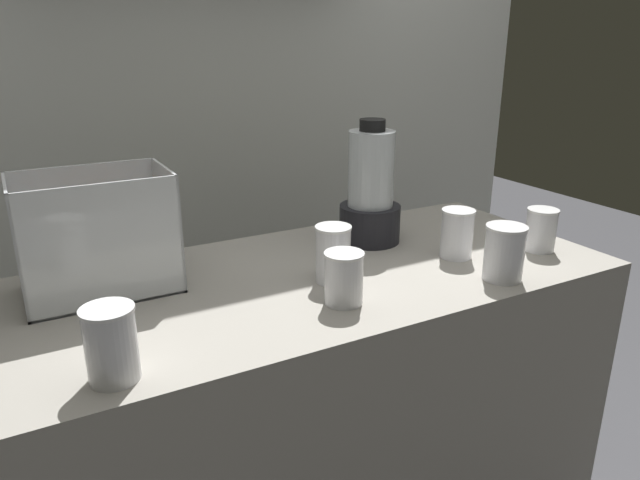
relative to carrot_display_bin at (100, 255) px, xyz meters
The scene contains 10 objects.
counter 0.72m from the carrot_display_bin, 16.61° to the right, with size 1.40×0.64×0.90m, color #9E998E.
back_wall_unit 0.83m from the carrot_display_bin, 53.62° to the left, with size 2.60×0.24×2.50m.
carrot_display_bin is the anchor object (origin of this frame).
blender_pitcher 0.69m from the carrot_display_bin, ahead, with size 0.16×0.16×0.33m.
juice_cup_mango_far_left 0.38m from the carrot_display_bin, 97.05° to the right, with size 0.09×0.09×0.13m.
juice_cup_carrot_left 0.53m from the carrot_display_bin, 36.00° to the right, with size 0.08×0.08×0.11m.
juice_cup_orange_middle 0.51m from the carrot_display_bin, 23.12° to the right, with size 0.08×0.08×0.13m.
juice_cup_pomegranate_right 0.89m from the carrot_display_bin, 24.86° to the right, with size 0.09×0.09×0.13m.
juice_cup_mango_far_right 0.84m from the carrot_display_bin, 14.78° to the right, with size 0.08×0.08×0.12m.
juice_cup_orange_rightmost 1.07m from the carrot_display_bin, 15.27° to the right, with size 0.08×0.08×0.11m.
Camera 1 is at (-0.62, -1.12, 1.43)m, focal length 32.86 mm.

